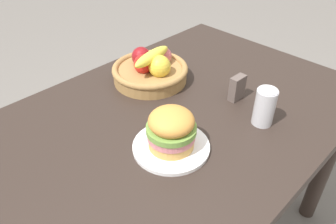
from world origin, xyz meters
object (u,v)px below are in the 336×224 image
Objects in this scene: napkin_holder at (237,88)px; fruit_basket at (151,69)px; soda_can at (265,107)px; plate at (171,146)px; sandwich at (171,129)px.

fruit_basket is at bearing 113.01° from napkin_holder.
fruit_basket reaches higher than soda_can.
plate is 0.07m from sandwich.
plate is 0.35m from napkin_holder.
fruit_basket is 3.22× the size of napkin_holder.
fruit_basket is (-0.07, 0.45, -0.02)m from soda_can.
sandwich is 1.60× the size of napkin_holder.
fruit_basket is (0.22, 0.33, 0.04)m from plate.
napkin_holder is at bearing 68.36° from soda_can.
sandwich is 1.14× the size of soda_can.
fruit_basket reaches higher than napkin_holder.
napkin_holder is (0.35, 0.02, 0.04)m from plate.
sandwich is (-0.00, 0.00, 0.07)m from plate.
soda_can is at bearing -23.10° from sandwich.
soda_can reaches higher than napkin_holder.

